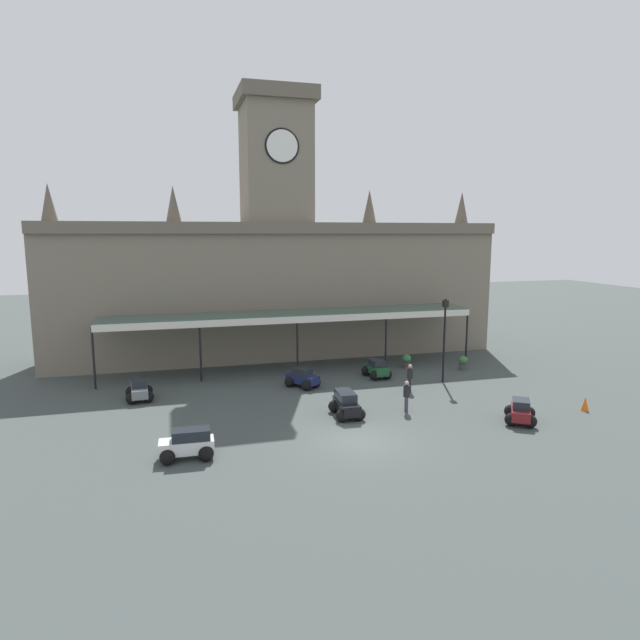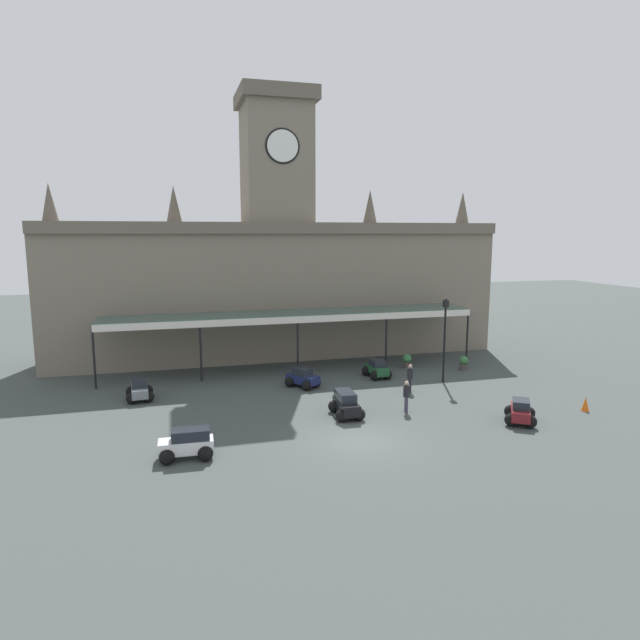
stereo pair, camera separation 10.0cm
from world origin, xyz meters
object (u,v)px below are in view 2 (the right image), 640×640
Objects in this scene: car_grey_sedan at (140,391)px; car_green_sedan at (377,370)px; car_black_estate at (346,405)px; planter_forecourt_centre at (407,361)px; car_maroon_sedan at (520,413)px; car_navy_sedan at (303,379)px; pedestrian_near_entrance at (410,377)px; planter_by_canopy at (464,363)px; victorian_lamppost at (445,331)px; traffic_cone at (585,404)px; pedestrian_crossing_forecourt at (406,395)px; car_white_estate at (187,445)px.

car_green_sedan is at bearing 3.64° from car_grey_sedan.
car_black_estate is 11.29m from planter_forecourt_centre.
car_maroon_sedan and car_navy_sedan have the same top height.
planter_by_canopy is (5.84, 3.88, -0.42)m from pedestrian_near_entrance.
car_green_sedan is 0.39× the size of victorian_lamppost.
car_black_estate is at bearing -29.09° from car_grey_sedan.
car_grey_sedan is at bearing 159.86° from traffic_cone.
planter_forecourt_centre is (17.75, 2.80, -0.01)m from car_grey_sedan.
car_maroon_sedan is at bearing -105.22° from planter_by_canopy.
pedestrian_crossing_forecourt is at bearing -117.64° from pedestrian_near_entrance.
car_green_sedan is at bearing 10.18° from car_navy_sedan.
car_navy_sedan is (-5.23, -0.94, 0.00)m from car_green_sedan.
planter_by_canopy is (3.53, -1.60, 0.00)m from planter_forecourt_centre.
pedestrian_crossing_forecourt is (13.71, -5.99, 0.41)m from car_grey_sedan.
planter_by_canopy is (2.91, 2.50, -2.82)m from victorian_lamppost.
victorian_lamppost is 4.76m from planter_by_canopy.
car_maroon_sedan is 8.25m from victorian_lamppost.
victorian_lamppost reaches higher than pedestrian_crossing_forecourt.
traffic_cone is (4.58, -7.11, -2.94)m from victorian_lamppost.
pedestrian_near_entrance is at bearing -9.86° from car_grey_sedan.
victorian_lamppost is at bearing -139.29° from planter_by_canopy.
car_navy_sedan is (-0.90, 5.80, -0.06)m from car_black_estate.
car_navy_sedan is at bearing -0.01° from car_grey_sedan.
pedestrian_crossing_forecourt is at bearing -134.84° from victorian_lamppost.
car_maroon_sedan reaches higher than planter_by_canopy.
car_navy_sedan is 6.51m from pedestrian_near_entrance.
car_grey_sedan is 9.52m from car_navy_sedan.
car_maroon_sedan is at bearing 0.21° from car_white_estate.
car_white_estate is 2.37× the size of planter_forecourt_centre.
pedestrian_near_entrance is 4.03m from victorian_lamppost.
car_grey_sedan is (-18.49, 9.06, 0.00)m from car_maroon_sedan.
car_white_estate reaches higher than traffic_cone.
planter_by_canopy is (21.28, 1.20, -0.01)m from car_grey_sedan.
planter_forecourt_centre is at bearing 67.16° from pedestrian_near_entrance.
traffic_cone is (4.46, 0.64, -0.13)m from car_maroon_sedan.
pedestrian_near_entrance is 9.46m from traffic_cone.
car_maroon_sedan is 4.51m from traffic_cone.
victorian_lamppost is 8.96m from traffic_cone.
car_white_estate is 1.36× the size of pedestrian_crossing_forecourt.
car_maroon_sedan is at bearing -26.10° from car_grey_sedan.
car_white_estate is at bearing -151.44° from planter_by_canopy.
car_green_sedan is 14.78m from car_grey_sedan.
planter_forecourt_centre and planter_by_canopy have the same top height.
traffic_cone is (22.95, -8.42, -0.13)m from car_grey_sedan.
pedestrian_near_entrance is at bearing -146.39° from planter_by_canopy.
planter_by_canopy is at bearing -24.38° from planter_forecourt_centre.
pedestrian_crossing_forecourt reaches higher than planter_forecourt_centre.
car_grey_sedan is (-10.43, 5.80, -0.06)m from car_black_estate.
car_white_estate is 8.75m from car_black_estate.
car_maroon_sedan is at bearing -32.64° from pedestrian_crossing_forecourt.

